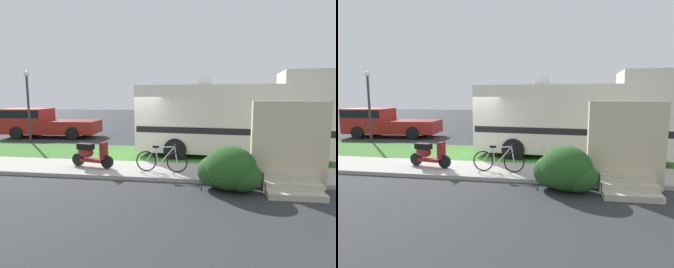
% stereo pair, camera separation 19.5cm
% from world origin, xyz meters
% --- Properties ---
extents(ground_plane, '(80.00, 80.00, 0.00)m').
position_xyz_m(ground_plane, '(0.00, 0.00, 0.00)').
color(ground_plane, '#2D3033').
extents(sidewalk, '(24.00, 2.00, 0.12)m').
position_xyz_m(sidewalk, '(0.00, -1.20, 0.06)').
color(sidewalk, '#9E9B93').
rests_on(sidewalk, ground).
extents(grass_strip, '(24.00, 3.40, 0.08)m').
position_xyz_m(grass_strip, '(0.00, 1.50, 0.04)').
color(grass_strip, '#3D752D').
rests_on(grass_strip, ground).
extents(motorhome_rv, '(7.57, 3.25, 3.46)m').
position_xyz_m(motorhome_rv, '(4.06, 1.59, 1.65)').
color(motorhome_rv, silver).
rests_on(motorhome_rv, ground).
extents(scooter, '(1.58, 0.58, 0.97)m').
position_xyz_m(scooter, '(-0.88, -1.24, 0.58)').
color(scooter, black).
rests_on(scooter, ground).
extents(bicycle, '(1.67, 0.52, 0.89)m').
position_xyz_m(bicycle, '(1.62, -1.51, 0.50)').
color(bicycle, black).
rests_on(bicycle, ground).
extents(pickup_truck_near, '(5.77, 2.48, 1.77)m').
position_xyz_m(pickup_truck_near, '(-7.04, 5.77, 0.95)').
color(pickup_truck_near, maroon).
rests_on(pickup_truck_near, ground).
extents(porch_steps, '(2.00, 1.26, 2.40)m').
position_xyz_m(porch_steps, '(5.27, -2.29, 0.97)').
color(porch_steps, '#BCB29E').
rests_on(porch_steps, ground).
extents(bush_by_porch, '(1.68, 1.26, 1.19)m').
position_xyz_m(bush_by_porch, '(3.65, -2.69, 0.56)').
color(bush_by_porch, '#23511E').
rests_on(bush_by_porch, ground).
extents(bottle_green, '(0.06, 0.06, 0.29)m').
position_xyz_m(bottle_green, '(4.74, -1.66, 0.24)').
color(bottle_green, '#19722D').
rests_on(bottle_green, ground).
extents(street_lamp_post, '(0.28, 0.28, 3.84)m').
position_xyz_m(street_lamp_post, '(-6.44, 3.60, 2.36)').
color(street_lamp_post, '#333338').
rests_on(street_lamp_post, ground).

